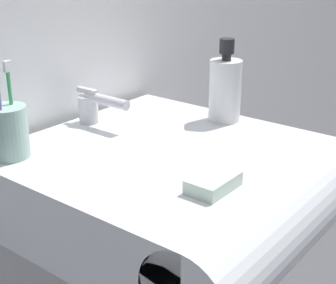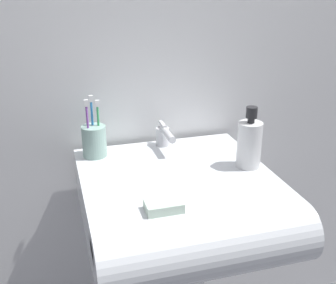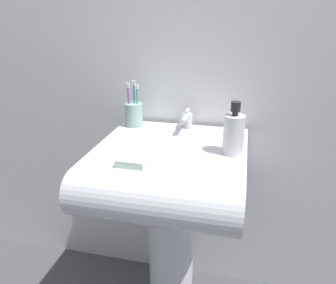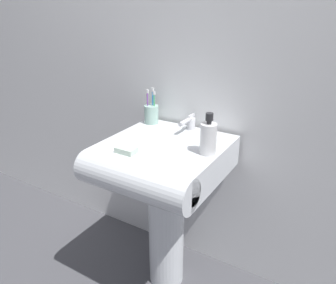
{
  "view_description": "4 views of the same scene",
  "coord_description": "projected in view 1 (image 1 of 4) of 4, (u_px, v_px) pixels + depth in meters",
  "views": [
    {
      "loc": [
        -0.72,
        -0.59,
        1.19
      ],
      "look_at": [
        -0.0,
        -0.03,
        0.84
      ],
      "focal_mm": 55.0,
      "sensor_mm": 36.0,
      "label": 1
    },
    {
      "loc": [
        -0.32,
        -1.03,
        1.35
      ],
      "look_at": [
        -0.03,
        -0.01,
        0.92
      ],
      "focal_mm": 45.0,
      "sensor_mm": 36.0,
      "label": 2
    },
    {
      "loc": [
        0.24,
        -1.06,
        1.28
      ],
      "look_at": [
        -0.01,
        -0.01,
        0.84
      ],
      "focal_mm": 35.0,
      "sensor_mm": 36.0,
      "label": 3
    },
    {
      "loc": [
        0.73,
        -1.19,
        1.41
      ],
      "look_at": [
        0.03,
        -0.03,
        0.84
      ],
      "focal_mm": 35.0,
      "sensor_mm": 36.0,
      "label": 4
    }
  ],
  "objects": [
    {
      "name": "bar_soap",
      "position": [
        213.0,
        183.0,
        0.83
      ],
      "size": [
        0.09,
        0.06,
        0.02
      ],
      "primitive_type": "cube",
      "color": "silver",
      "rests_on": "sink_basin"
    },
    {
      "name": "soap_bottle",
      "position": [
        225.0,
        88.0,
        1.12
      ],
      "size": [
        0.07,
        0.07,
        0.18
      ],
      "color": "white",
      "rests_on": "sink_basin"
    },
    {
      "name": "sink_basin",
      "position": [
        182.0,
        190.0,
        0.99
      ],
      "size": [
        0.53,
        0.58,
        0.15
      ],
      "color": "white",
      "rests_on": "sink_pedestal"
    },
    {
      "name": "faucet",
      "position": [
        94.0,
        106.0,
        1.11
      ],
      "size": [
        0.04,
        0.14,
        0.08
      ],
      "color": "silver",
      "rests_on": "sink_basin"
    },
    {
      "name": "toothbrush_cup",
      "position": [
        8.0,
        131.0,
        0.94
      ],
      "size": [
        0.07,
        0.07,
        0.19
      ],
      "color": "#99BFB2",
      "rests_on": "sink_basin"
    }
  ]
}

